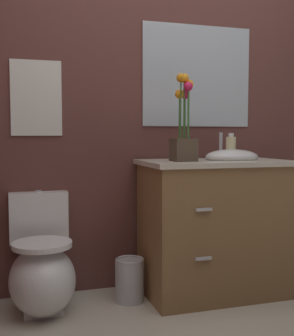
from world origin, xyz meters
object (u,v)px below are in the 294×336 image
object	(u,v)px
toilet	(42,271)
soap_bottle	(231,148)
wall_mirror	(197,76)
trash_bin	(130,280)
vanity_cabinet	(215,225)
flower_vase	(184,132)
wall_poster	(36,98)

from	to	relation	value
toilet	soap_bottle	bearing A→B (deg)	0.70
soap_bottle	wall_mirror	bearing A→B (deg)	118.11
soap_bottle	trash_bin	world-z (taller)	soap_bottle
vanity_cabinet	trash_bin	xyz separation A→B (m)	(-0.57, 0.02, -0.31)
flower_vase	trash_bin	world-z (taller)	flower_vase
toilet	trash_bin	world-z (taller)	toilet
flower_vase	soap_bottle	size ratio (longest dim) A/B	3.07
toilet	soap_bottle	world-z (taller)	soap_bottle
vanity_cabinet	toilet	bearing A→B (deg)	178.62
vanity_cabinet	flower_vase	xyz separation A→B (m)	(-0.24, -0.04, 0.61)
wall_poster	wall_mirror	xyz separation A→B (m)	(1.10, 0.00, 0.18)
vanity_cabinet	flower_vase	distance (m)	0.66
toilet	wall_poster	bearing A→B (deg)	90.00
toilet	vanity_cabinet	distance (m)	1.12
flower_vase	trash_bin	xyz separation A→B (m)	(-0.33, 0.07, -0.92)
vanity_cabinet	wall_mirror	bearing A→B (deg)	90.52
wall_poster	wall_mirror	bearing A→B (deg)	0.00
soap_bottle	vanity_cabinet	bearing A→B (deg)	-162.58
flower_vase	wall_poster	distance (m)	0.95
wall_poster	wall_mirror	size ratio (longest dim) A/B	0.59
toilet	flower_vase	size ratio (longest dim) A/B	1.28
flower_vase	wall_poster	xyz separation A→B (m)	(-0.86, 0.34, 0.21)
vanity_cabinet	trash_bin	bearing A→B (deg)	177.58
trash_bin	wall_mirror	distance (m)	1.46
toilet	soap_bottle	size ratio (longest dim) A/B	3.95
soap_bottle	toilet	bearing A→B (deg)	-179.30
trash_bin	soap_bottle	bearing A→B (deg)	1.43
flower_vase	trash_bin	size ratio (longest dim) A/B	1.97
trash_bin	wall_poster	bearing A→B (deg)	153.07
flower_vase	trash_bin	bearing A→B (deg)	168.51
vanity_cabinet	flower_vase	bearing A→B (deg)	-169.70
toilet	soap_bottle	distance (m)	1.42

